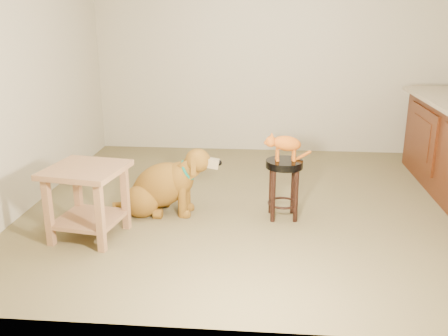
# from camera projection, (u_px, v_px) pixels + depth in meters

# --- Properties ---
(floor) EXTENTS (4.50, 4.00, 0.01)m
(floor) POSITION_uv_depth(u_px,v_px,m) (267.00, 205.00, 4.82)
(floor) COLOR brown
(floor) RESTS_ON ground
(room_shell) EXTENTS (4.54, 4.04, 2.62)m
(room_shell) POSITION_uv_depth(u_px,v_px,m) (272.00, 25.00, 4.31)
(room_shell) COLOR #BFB79A
(room_shell) RESTS_ON ground
(padded_stool) EXTENTS (0.33, 0.33, 0.54)m
(padded_stool) POSITION_uv_depth(u_px,v_px,m) (284.00, 177.00, 4.42)
(padded_stool) COLOR black
(padded_stool) RESTS_ON ground
(wood_stool) EXTENTS (0.42, 0.42, 0.67)m
(wood_stool) POSITION_uv_depth(u_px,v_px,m) (439.00, 150.00, 5.42)
(wood_stool) COLOR brown
(wood_stool) RESTS_ON ground
(side_table) EXTENTS (0.67, 0.67, 0.60)m
(side_table) POSITION_uv_depth(u_px,v_px,m) (87.00, 191.00, 4.03)
(side_table) COLOR #9C6E48
(side_table) RESTS_ON ground
(golden_retriever) EXTENTS (1.05, 0.53, 0.67)m
(golden_retriever) POSITION_uv_depth(u_px,v_px,m) (162.00, 187.00, 4.58)
(golden_retriever) COLOR brown
(golden_retriever) RESTS_ON ground
(tabby_kitten) EXTENTS (0.43, 0.18, 0.27)m
(tabby_kitten) POSITION_uv_depth(u_px,v_px,m) (284.00, 144.00, 4.33)
(tabby_kitten) COLOR #A54D10
(tabby_kitten) RESTS_ON padded_stool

